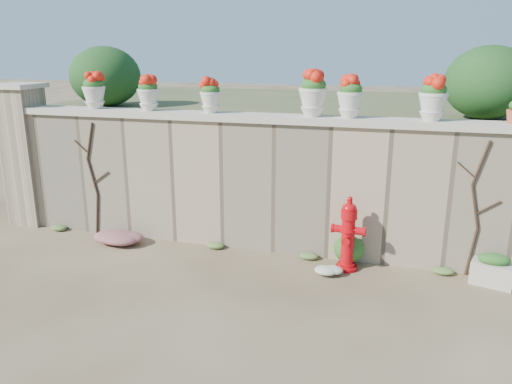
% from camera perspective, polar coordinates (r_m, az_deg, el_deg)
% --- Properties ---
extents(ground, '(80.00, 80.00, 0.00)m').
position_cam_1_polar(ground, '(6.54, -5.23, -11.72)').
color(ground, '#4F3C27').
rests_on(ground, ground).
extents(stone_wall, '(8.00, 0.40, 2.00)m').
position_cam_1_polar(stone_wall, '(7.76, -0.59, 0.80)').
color(stone_wall, tan).
rests_on(stone_wall, ground).
extents(wall_cap, '(8.10, 0.52, 0.10)m').
position_cam_1_polar(wall_cap, '(7.56, -0.61, 8.51)').
color(wall_cap, '#BEB3A1').
rests_on(wall_cap, stone_wall).
extents(gate_pillar, '(0.72, 0.72, 2.48)m').
position_cam_1_polar(gate_pillar, '(9.72, -24.77, 3.97)').
color(gate_pillar, tan).
rests_on(gate_pillar, ground).
extents(raised_fill, '(9.00, 6.00, 2.00)m').
position_cam_1_polar(raised_fill, '(10.79, 4.35, 5.05)').
color(raised_fill, '#384C23').
rests_on(raised_fill, ground).
extents(back_shrub_left, '(1.30, 1.30, 1.10)m').
position_cam_1_polar(back_shrub_left, '(9.96, -16.84, 12.52)').
color(back_shrub_left, '#143814').
rests_on(back_shrub_left, raised_fill).
extents(back_shrub_right, '(1.30, 1.30, 1.10)m').
position_cam_1_polar(back_shrub_right, '(8.47, 25.05, 11.25)').
color(back_shrub_right, '#143814').
rests_on(back_shrub_right, raised_fill).
extents(vine_left, '(0.60, 0.04, 1.91)m').
position_cam_1_polar(vine_left, '(8.71, -18.11, 1.62)').
color(vine_left, black).
rests_on(vine_left, ground).
extents(vine_right, '(0.60, 0.04, 1.91)m').
position_cam_1_polar(vine_right, '(7.32, 23.84, -1.61)').
color(vine_right, black).
rests_on(vine_right, ground).
extents(fire_hydrant, '(0.46, 0.33, 1.08)m').
position_cam_1_polar(fire_hydrant, '(7.14, 10.47, -4.71)').
color(fire_hydrant, '#BB070E').
rests_on(fire_hydrant, ground).
extents(planter_box, '(0.59, 0.44, 0.44)m').
position_cam_1_polar(planter_box, '(7.42, 25.42, -8.07)').
color(planter_box, '#BEB3A1').
rests_on(planter_box, ground).
extents(green_shrub, '(0.59, 0.53, 0.56)m').
position_cam_1_polar(green_shrub, '(7.44, 10.61, -6.03)').
color(green_shrub, '#1E5119').
rests_on(green_shrub, ground).
extents(magenta_clump, '(0.96, 0.64, 0.25)m').
position_cam_1_polar(magenta_clump, '(8.37, -15.78, -4.97)').
color(magenta_clump, '#BD2567').
rests_on(magenta_clump, ground).
extents(white_flowers, '(0.48, 0.38, 0.17)m').
position_cam_1_polar(white_flowers, '(7.11, 8.57, -8.67)').
color(white_flowers, white).
rests_on(white_flowers, ground).
extents(urn_pot_0, '(0.37, 0.37, 0.58)m').
position_cam_1_polar(urn_pot_0, '(8.67, -18.03, 10.93)').
color(urn_pot_0, beige).
rests_on(urn_pot_0, wall_cap).
extents(urn_pot_1, '(0.35, 0.35, 0.54)m').
position_cam_1_polar(urn_pot_1, '(8.17, -12.21, 10.96)').
color(urn_pot_1, beige).
rests_on(urn_pot_1, wall_cap).
extents(urn_pot_2, '(0.33, 0.33, 0.51)m').
position_cam_1_polar(urn_pot_2, '(7.73, -5.21, 10.87)').
color(urn_pot_2, beige).
rests_on(urn_pot_2, wall_cap).
extents(urn_pot_3, '(0.42, 0.42, 0.65)m').
position_cam_1_polar(urn_pot_3, '(7.30, 6.56, 11.08)').
color(urn_pot_3, beige).
rests_on(urn_pot_3, wall_cap).
extents(urn_pot_4, '(0.37, 0.37, 0.59)m').
position_cam_1_polar(urn_pot_4, '(7.23, 10.72, 10.61)').
color(urn_pot_4, beige).
rests_on(urn_pot_4, wall_cap).
extents(urn_pot_5, '(0.39, 0.39, 0.60)m').
position_cam_1_polar(urn_pot_5, '(7.21, 19.59, 10.04)').
color(urn_pot_5, beige).
rests_on(urn_pot_5, wall_cap).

